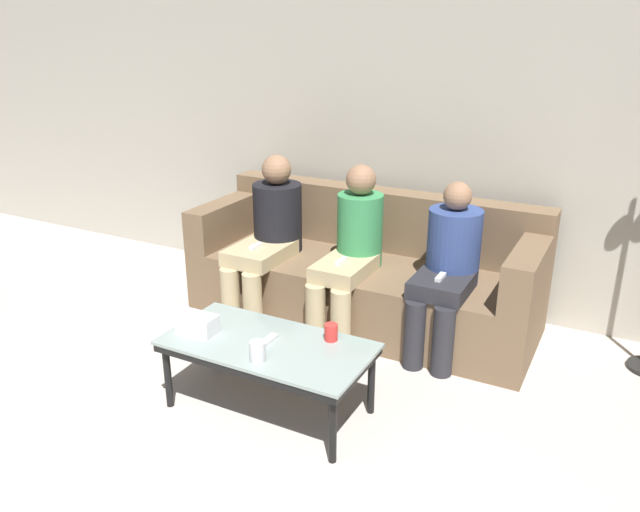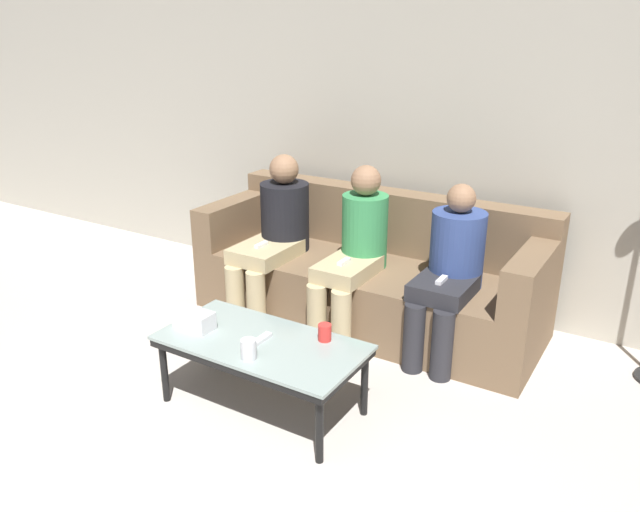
# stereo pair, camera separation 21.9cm
# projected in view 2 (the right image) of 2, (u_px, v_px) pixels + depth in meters

# --- Properties ---
(wall_back) EXTENTS (12.00, 0.06, 2.60)m
(wall_back) POSITION_uv_depth(u_px,v_px,m) (407.00, 126.00, 4.46)
(wall_back) COLOR #B7B2A3
(wall_back) RESTS_ON ground_plane
(couch) EXTENTS (2.40, 0.88, 0.87)m
(couch) POSITION_uv_depth(u_px,v_px,m) (370.00, 276.00, 4.39)
(couch) COLOR brown
(couch) RESTS_ON ground_plane
(coffee_table) EXTENTS (1.11, 0.56, 0.41)m
(coffee_table) POSITION_uv_depth(u_px,v_px,m) (261.00, 348.00, 3.32)
(coffee_table) COLOR #8C9E99
(coffee_table) RESTS_ON ground_plane
(cup_near_left) EXTENTS (0.07, 0.07, 0.09)m
(cup_near_left) POSITION_uv_depth(u_px,v_px,m) (325.00, 332.00, 3.30)
(cup_near_left) COLOR red
(cup_near_left) RESTS_ON coffee_table
(cup_near_right) EXTENTS (0.08, 0.08, 0.10)m
(cup_near_right) POSITION_uv_depth(u_px,v_px,m) (249.00, 349.00, 3.12)
(cup_near_right) COLOR silver
(cup_near_right) RESTS_ON coffee_table
(tissue_box) EXTENTS (0.22, 0.12, 0.13)m
(tissue_box) POSITION_uv_depth(u_px,v_px,m) (194.00, 319.00, 3.43)
(tissue_box) COLOR white
(tissue_box) RESTS_ON coffee_table
(game_remote) EXTENTS (0.04, 0.15, 0.02)m
(game_remote) POSITION_uv_depth(u_px,v_px,m) (261.00, 339.00, 3.31)
(game_remote) COLOR white
(game_remote) RESTS_ON coffee_table
(seated_person_left_end) EXTENTS (0.35, 0.73, 1.14)m
(seated_person_left_end) POSITION_uv_depth(u_px,v_px,m) (276.00, 230.00, 4.43)
(seated_person_left_end) COLOR tan
(seated_person_left_end) RESTS_ON ground_plane
(seated_person_mid_left) EXTENTS (0.31, 0.69, 1.13)m
(seated_person_mid_left) POSITION_uv_depth(u_px,v_px,m) (356.00, 248.00, 4.11)
(seated_person_mid_left) COLOR tan
(seated_person_mid_left) RESTS_ON ground_plane
(seated_person_mid_right) EXTENTS (0.34, 0.64, 1.09)m
(seated_person_mid_right) POSITION_uv_depth(u_px,v_px,m) (450.00, 267.00, 3.82)
(seated_person_mid_right) COLOR #28282D
(seated_person_mid_right) RESTS_ON ground_plane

